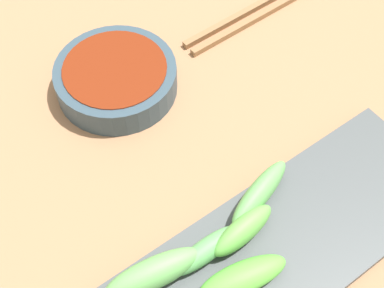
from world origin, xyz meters
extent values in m
cube|color=#9F6F4D|center=(0.00, 0.00, 0.01)|extent=(2.10, 2.10, 0.02)
cylinder|color=#334653|center=(-0.15, -0.03, 0.04)|extent=(0.14, 0.14, 0.03)
cylinder|color=maroon|center=(-0.15, -0.03, 0.04)|extent=(0.12, 0.12, 0.03)
cube|color=#474C4E|center=(0.12, -0.01, 0.03)|extent=(0.13, 0.37, 0.01)
ellipsoid|color=#5CA35B|center=(0.08, -0.08, 0.04)|extent=(0.02, 0.08, 0.02)
ellipsoid|color=#5DBC3F|center=(0.12, -0.07, 0.04)|extent=(0.05, 0.09, 0.02)
ellipsoid|color=#64B05A|center=(0.07, 0.00, 0.05)|extent=(0.05, 0.09, 0.03)
ellipsoid|color=#68AE5A|center=(0.07, -0.13, 0.05)|extent=(0.04, 0.10, 0.03)
ellipsoid|color=#66B74B|center=(0.09, -0.04, 0.05)|extent=(0.03, 0.07, 0.03)
cube|color=olive|center=(-0.16, 0.18, 0.02)|extent=(0.01, 0.23, 0.01)
cube|color=olive|center=(-0.14, 0.18, 0.02)|extent=(0.01, 0.23, 0.01)
camera|label=1|loc=(0.24, -0.20, 0.51)|focal=50.78mm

